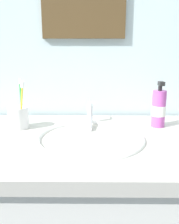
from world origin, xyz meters
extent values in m
cube|color=silver|center=(0.00, 0.35, 1.20)|extent=(2.50, 0.04, 2.40)
cube|color=#BCB7AD|center=(0.00, 0.00, 0.84)|extent=(1.30, 0.61, 0.04)
ellipsoid|color=white|center=(0.03, -0.01, 0.82)|extent=(0.34, 0.34, 0.08)
torus|color=white|center=(0.03, -0.01, 0.86)|extent=(0.39, 0.39, 0.02)
cylinder|color=#595B60|center=(0.03, -0.01, 0.78)|extent=(0.03, 0.03, 0.01)
cylinder|color=silver|center=(0.03, 0.19, 0.90)|extent=(0.02, 0.02, 0.08)
cylinder|color=silver|center=(0.03, 0.12, 0.88)|extent=(0.02, 0.13, 0.04)
cylinder|color=silver|center=(0.03, 0.21, 0.95)|extent=(0.01, 0.05, 0.01)
cylinder|color=white|center=(-0.26, 0.11, 0.90)|extent=(0.08, 0.08, 0.09)
cylinder|color=green|center=(-0.25, 0.14, 0.95)|extent=(0.01, 0.04, 0.18)
cube|color=white|center=(-0.26, 0.15, 1.04)|extent=(0.01, 0.02, 0.03)
cylinder|color=yellow|center=(-0.23, 0.08, 0.95)|extent=(0.04, 0.03, 0.18)
cube|color=white|center=(-0.22, 0.07, 1.04)|extent=(0.02, 0.02, 0.03)
cylinder|color=#B24CA5|center=(0.31, 0.13, 0.93)|extent=(0.06, 0.06, 0.15)
cylinder|color=black|center=(0.31, 0.13, 1.02)|extent=(0.02, 0.02, 0.02)
cube|color=black|center=(0.31, 0.12, 1.04)|extent=(0.02, 0.04, 0.02)
cylinder|color=white|center=(0.31, 0.13, 0.93)|extent=(0.06, 0.06, 0.04)
camera|label=1|loc=(0.04, -0.80, 1.15)|focal=37.54mm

